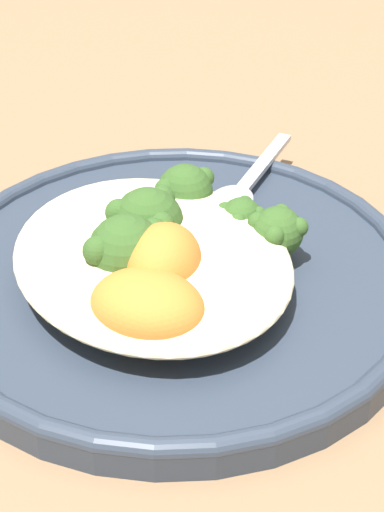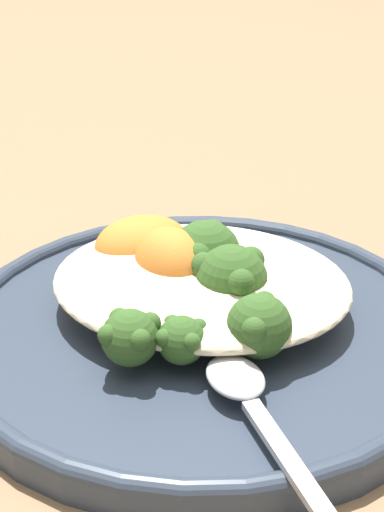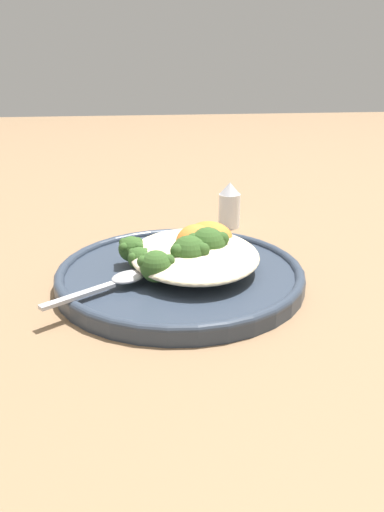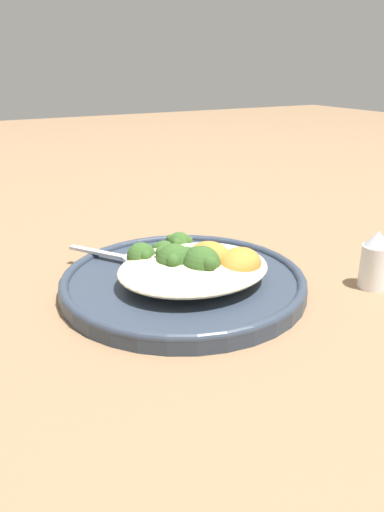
{
  "view_description": "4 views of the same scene",
  "coord_description": "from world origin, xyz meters",
  "px_view_note": "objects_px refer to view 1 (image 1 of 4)",
  "views": [
    {
      "loc": [
        -0.37,
        0.21,
        0.31
      ],
      "look_at": [
        -0.04,
        0.01,
        0.04
      ],
      "focal_mm": 60.0,
      "sensor_mm": 36.0,
      "label": 1
    },
    {
      "loc": [
        0.09,
        -0.4,
        0.28
      ],
      "look_at": [
        -0.02,
        0.01,
        0.06
      ],
      "focal_mm": 60.0,
      "sensor_mm": 36.0,
      "label": 2
    },
    {
      "loc": [
        0.52,
        -0.05,
        0.25
      ],
      "look_at": [
        0.0,
        0.02,
        0.04
      ],
      "focal_mm": 35.0,
      "sensor_mm": 36.0,
      "label": 3
    },
    {
      "loc": [
        0.24,
        0.49,
        0.26
      ],
      "look_at": [
        -0.02,
        0.02,
        0.05
      ],
      "focal_mm": 35.0,
      "sensor_mm": 36.0,
      "label": 4
    }
  ],
  "objects_px": {
    "plate": "(175,276)",
    "broccoli_stalk_2": "(189,206)",
    "quinoa_mound": "(152,257)",
    "broccoli_stalk_4": "(136,255)",
    "sweet_potato_chunk_0": "(147,307)",
    "spoon": "(239,192)",
    "broccoli_stalk_0": "(267,239)",
    "broccoli_stalk_1": "(231,237)",
    "broccoli_stalk_3": "(153,227)",
    "sweet_potato_chunk_1": "(163,263)"
  },
  "relations": [
    {
      "from": "plate",
      "to": "broccoli_stalk_2",
      "type": "xyz_separation_m",
      "value": [
        0.03,
        -0.03,
        0.03
      ]
    },
    {
      "from": "plate",
      "to": "sweet_potato_chunk_0",
      "type": "xyz_separation_m",
      "value": [
        -0.05,
        0.04,
        0.03
      ]
    },
    {
      "from": "broccoli_stalk_0",
      "to": "broccoli_stalk_3",
      "type": "height_order",
      "value": "broccoli_stalk_3"
    },
    {
      "from": "sweet_potato_chunk_0",
      "to": "spoon",
      "type": "distance_m",
      "value": 0.15
    },
    {
      "from": "broccoli_stalk_0",
      "to": "spoon",
      "type": "bearing_deg",
      "value": 61.88
    },
    {
      "from": "plate",
      "to": "broccoli_stalk_2",
      "type": "relative_size",
      "value": 2.64
    },
    {
      "from": "quinoa_mound",
      "to": "broccoli_stalk_3",
      "type": "relative_size",
      "value": 1.94
    },
    {
      "from": "broccoli_stalk_4",
      "to": "plate",
      "type": "bearing_deg",
      "value": -130.45
    },
    {
      "from": "spoon",
      "to": "broccoli_stalk_0",
      "type": "bearing_deg",
      "value": -144.64
    },
    {
      "from": "broccoli_stalk_0",
      "to": "broccoli_stalk_3",
      "type": "relative_size",
      "value": 0.92
    },
    {
      "from": "broccoli_stalk_4",
      "to": "spoon",
      "type": "xyz_separation_m",
      "value": [
        0.05,
        -0.1,
        -0.02
      ]
    },
    {
      "from": "broccoli_stalk_3",
      "to": "broccoli_stalk_0",
      "type": "bearing_deg",
      "value": -140.03
    },
    {
      "from": "broccoli_stalk_2",
      "to": "broccoli_stalk_3",
      "type": "height_order",
      "value": "broccoli_stalk_3"
    },
    {
      "from": "sweet_potato_chunk_1",
      "to": "spoon",
      "type": "height_order",
      "value": "sweet_potato_chunk_1"
    },
    {
      "from": "plate",
      "to": "quinoa_mound",
      "type": "bearing_deg",
      "value": 104.06
    },
    {
      "from": "sweet_potato_chunk_1",
      "to": "sweet_potato_chunk_0",
      "type": "bearing_deg",
      "value": 137.53
    },
    {
      "from": "broccoli_stalk_0",
      "to": "broccoli_stalk_4",
      "type": "height_order",
      "value": "broccoli_stalk_4"
    },
    {
      "from": "quinoa_mound",
      "to": "spoon",
      "type": "distance_m",
      "value": 0.1
    },
    {
      "from": "sweet_potato_chunk_0",
      "to": "plate",
      "type": "bearing_deg",
      "value": -41.89
    },
    {
      "from": "quinoa_mound",
      "to": "broccoli_stalk_3",
      "type": "height_order",
      "value": "broccoli_stalk_3"
    },
    {
      "from": "broccoli_stalk_0",
      "to": "sweet_potato_chunk_0",
      "type": "bearing_deg",
      "value": -172.74
    },
    {
      "from": "broccoli_stalk_2",
      "to": "broccoli_stalk_4",
      "type": "xyz_separation_m",
      "value": [
        -0.04,
        0.06,
        0.01
      ]
    },
    {
      "from": "broccoli_stalk_0",
      "to": "broccoli_stalk_1",
      "type": "bearing_deg",
      "value": 125.3
    },
    {
      "from": "plate",
      "to": "sweet_potato_chunk_0",
      "type": "height_order",
      "value": "sweet_potato_chunk_0"
    },
    {
      "from": "broccoli_stalk_3",
      "to": "broccoli_stalk_4",
      "type": "height_order",
      "value": "broccoli_stalk_4"
    },
    {
      "from": "broccoli_stalk_0",
      "to": "sweet_potato_chunk_1",
      "type": "bearing_deg",
      "value": 171.07
    },
    {
      "from": "sweet_potato_chunk_0",
      "to": "sweet_potato_chunk_1",
      "type": "xyz_separation_m",
      "value": [
        0.03,
        -0.02,
        0.0
      ]
    },
    {
      "from": "broccoli_stalk_3",
      "to": "sweet_potato_chunk_0",
      "type": "distance_m",
      "value": 0.07
    },
    {
      "from": "broccoli_stalk_3",
      "to": "sweet_potato_chunk_0",
      "type": "height_order",
      "value": "broccoli_stalk_3"
    },
    {
      "from": "plate",
      "to": "sweet_potato_chunk_0",
      "type": "bearing_deg",
      "value": 138.11
    },
    {
      "from": "sweet_potato_chunk_0",
      "to": "sweet_potato_chunk_1",
      "type": "bearing_deg",
      "value": -42.47
    },
    {
      "from": "sweet_potato_chunk_0",
      "to": "broccoli_stalk_0",
      "type": "bearing_deg",
      "value": -75.14
    },
    {
      "from": "broccoli_stalk_0",
      "to": "broccoli_stalk_3",
      "type": "xyz_separation_m",
      "value": [
        0.04,
        0.05,
        0.01
      ]
    },
    {
      "from": "broccoli_stalk_0",
      "to": "spoon",
      "type": "relative_size",
      "value": 0.74
    },
    {
      "from": "broccoli_stalk_3",
      "to": "spoon",
      "type": "height_order",
      "value": "broccoli_stalk_3"
    },
    {
      "from": "broccoli_stalk_2",
      "to": "spoon",
      "type": "bearing_deg",
      "value": -53.49
    },
    {
      "from": "quinoa_mound",
      "to": "broccoli_stalk_2",
      "type": "relative_size",
      "value": 1.62
    },
    {
      "from": "sweet_potato_chunk_0",
      "to": "broccoli_stalk_2",
      "type": "bearing_deg",
      "value": -42.38
    },
    {
      "from": "broccoli_stalk_1",
      "to": "broccoli_stalk_4",
      "type": "height_order",
      "value": "broccoli_stalk_4"
    },
    {
      "from": "quinoa_mound",
      "to": "broccoli_stalk_4",
      "type": "relative_size",
      "value": 2.01
    },
    {
      "from": "broccoli_stalk_3",
      "to": "sweet_potato_chunk_0",
      "type": "relative_size",
      "value": 1.5
    },
    {
      "from": "quinoa_mound",
      "to": "broccoli_stalk_2",
      "type": "height_order",
      "value": "broccoli_stalk_2"
    },
    {
      "from": "broccoli_stalk_0",
      "to": "broccoli_stalk_2",
      "type": "relative_size",
      "value": 0.76
    },
    {
      "from": "sweet_potato_chunk_0",
      "to": "broccoli_stalk_1",
      "type": "bearing_deg",
      "value": -62.6
    },
    {
      "from": "broccoli_stalk_3",
      "to": "sweet_potato_chunk_1",
      "type": "distance_m",
      "value": 0.04
    },
    {
      "from": "sweet_potato_chunk_1",
      "to": "spoon",
      "type": "bearing_deg",
      "value": -55.01
    },
    {
      "from": "plate",
      "to": "broccoli_stalk_1",
      "type": "height_order",
      "value": "broccoli_stalk_1"
    },
    {
      "from": "sweet_potato_chunk_1",
      "to": "broccoli_stalk_0",
      "type": "bearing_deg",
      "value": -91.33
    },
    {
      "from": "quinoa_mound",
      "to": "broccoli_stalk_4",
      "type": "height_order",
      "value": "broccoli_stalk_4"
    },
    {
      "from": "broccoli_stalk_3",
      "to": "broccoli_stalk_4",
      "type": "xyz_separation_m",
      "value": [
        -0.02,
        0.02,
        0.0
      ]
    }
  ]
}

